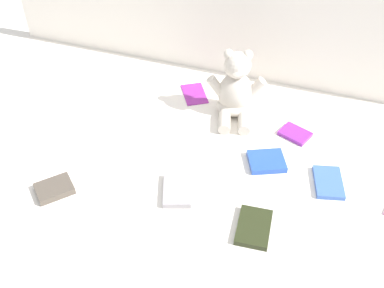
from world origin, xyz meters
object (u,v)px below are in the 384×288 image
Objects in this scene: book_case_7 at (328,182)px; book_case_8 at (254,227)px; book_case_1 at (54,189)px; book_case_0 at (177,190)px; book_case_6 at (295,134)px; teddy_bear at (236,92)px; book_case_2 at (194,94)px; book_case_3 at (267,161)px.

book_case_7 is 0.97× the size of book_case_8.
book_case_0 is at bearing -119.35° from book_case_1.
teddy_bear is at bearing 98.91° from book_case_6.
book_case_0 is 0.97× the size of book_case_2.
book_case_3 is (0.21, 0.19, 0.00)m from book_case_0.
teddy_bear reaches higher than book_case_2.
book_case_8 is (-0.04, -0.40, 0.00)m from book_case_6.
book_case_1 reaches higher than book_case_6.
book_case_7 reaches higher than book_case_6.
book_case_7 is at bearing -123.42° from book_case_6.
teddy_bear is 0.19m from book_case_2.
book_case_1 is at bearing -142.34° from teddy_bear.
book_case_3 is at bearing -157.02° from book_case_0.
book_case_0 is 0.24m from book_case_8.
book_case_6 is at bearing -100.17° from book_case_1.
book_case_1 is 0.60m from book_case_2.
book_case_6 is (0.21, -0.05, -0.08)m from teddy_bear.
book_case_7 is (0.34, -0.23, -0.08)m from teddy_bear.
book_case_8 is (0.56, 0.05, -0.00)m from book_case_1.
book_case_3 is 0.16m from book_case_6.
book_case_1 is 0.94× the size of book_case_3.
teddy_bear is 1.93× the size of book_case_2.
book_case_7 is 0.28m from book_case_8.
book_case_1 is (-0.33, -0.11, 0.00)m from book_case_0.
book_case_0 reaches higher than book_case_8.
book_case_8 is (0.17, -0.45, -0.08)m from teddy_bear.
book_case_0 is 0.44m from book_case_6.
book_case_2 is at bearing -153.47° from book_case_3.
book_case_2 is 1.01× the size of book_case_7.
book_case_3 is 0.18m from book_case_7.
book_case_2 is (-0.16, 0.05, -0.08)m from teddy_bear.
book_case_3 is 0.85× the size of book_case_8.
book_case_2 is 1.15× the size of book_case_3.
book_case_6 is 0.76× the size of book_case_7.
book_case_3 reaches higher than book_case_8.
book_case_3 is (0.54, 0.30, -0.00)m from book_case_1.
book_case_6 is 0.74× the size of book_case_8.
book_case_1 is 0.75m from book_case_6.
book_case_1 is at bearing 148.84° from book_case_6.
teddy_bear is 1.99× the size of book_case_0.
teddy_bear is at bearing -50.08° from book_case_2.
teddy_bear is 0.41m from book_case_0.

